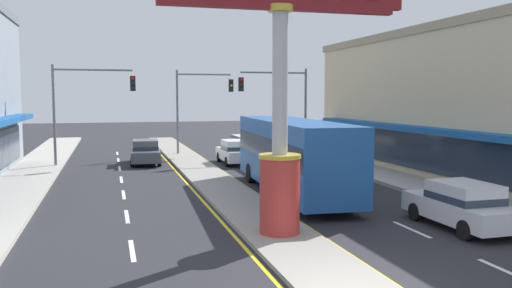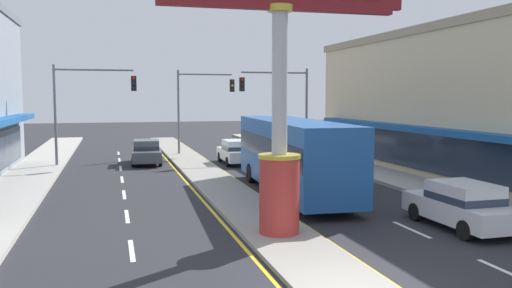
# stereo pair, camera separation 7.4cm
# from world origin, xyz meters

# --- Properties ---
(median_strip) EXTENTS (2.26, 52.00, 0.14)m
(median_strip) POSITION_xyz_m (0.00, 18.00, 0.07)
(median_strip) COLOR gray
(median_strip) RESTS_ON ground
(sidewalk_left) EXTENTS (2.90, 60.00, 0.18)m
(sidewalk_left) POSITION_xyz_m (-9.18, 16.00, 0.09)
(sidewalk_left) COLOR #ADA89E
(sidewalk_left) RESTS_ON ground
(sidewalk_right) EXTENTS (2.90, 60.00, 0.18)m
(sidewalk_right) POSITION_xyz_m (9.18, 16.00, 0.09)
(sidewalk_right) COLOR #ADA89E
(sidewalk_right) RESTS_ON ground
(lane_markings) EXTENTS (9.00, 52.00, 0.01)m
(lane_markings) POSITION_xyz_m (0.00, 16.65, 0.00)
(lane_markings) COLOR silver
(lane_markings) RESTS_ON ground
(district_sign) EXTENTS (7.90, 1.29, 8.24)m
(district_sign) POSITION_xyz_m (0.00, 5.03, 4.34)
(district_sign) COLOR #B7332D
(district_sign) RESTS_ON median_strip
(storefront_right) EXTENTS (9.18, 26.00, 8.00)m
(storefront_right) POSITION_xyz_m (14.63, 14.07, 4.00)
(storefront_right) COLOR beige
(storefront_right) RESTS_ON ground
(traffic_light_left_side) EXTENTS (4.86, 0.46, 6.20)m
(traffic_light_left_side) POSITION_xyz_m (-6.36, 23.59, 4.25)
(traffic_light_left_side) COLOR slate
(traffic_light_left_side) RESTS_ON ground
(traffic_light_right_side) EXTENTS (4.86, 0.46, 6.20)m
(traffic_light_right_side) POSITION_xyz_m (6.36, 24.30, 4.25)
(traffic_light_right_side) COLOR slate
(traffic_light_right_side) RESTS_ON ground
(traffic_light_median_far) EXTENTS (4.20, 0.46, 6.20)m
(traffic_light_median_far) POSITION_xyz_m (1.33, 28.56, 4.19)
(traffic_light_median_far) COLOR slate
(traffic_light_median_far) RESTS_ON ground
(sedan_near_right_lane) EXTENTS (1.87, 4.32, 1.53)m
(sedan_near_right_lane) POSITION_xyz_m (2.78, 22.71, 0.79)
(sedan_near_right_lane) COLOR white
(sedan_near_right_lane) RESTS_ON ground
(sedan_far_right_lane) EXTENTS (1.87, 4.32, 1.53)m
(sedan_far_right_lane) POSITION_xyz_m (6.08, 4.50, 0.79)
(sedan_far_right_lane) COLOR silver
(sedan_far_right_lane) RESTS_ON ground
(sedan_near_left_lane) EXTENTS (1.93, 4.35, 1.53)m
(sedan_near_left_lane) POSITION_xyz_m (6.08, 21.57, 0.79)
(sedan_near_left_lane) COLOR silver
(sedan_near_left_lane) RESTS_ON ground
(sedan_mid_left_lane) EXTENTS (2.01, 4.39, 1.53)m
(sedan_mid_left_lane) POSITION_xyz_m (-2.78, 24.21, 0.79)
(sedan_mid_left_lane) COLOR #4C5156
(sedan_mid_left_lane) RESTS_ON ground
(bus_far_left_oncoming) EXTENTS (3.05, 11.31, 3.26)m
(bus_far_left_oncoming) POSITION_xyz_m (2.78, 11.82, 1.87)
(bus_far_left_oncoming) COLOR #1E5199
(bus_far_left_oncoming) RESTS_ON ground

